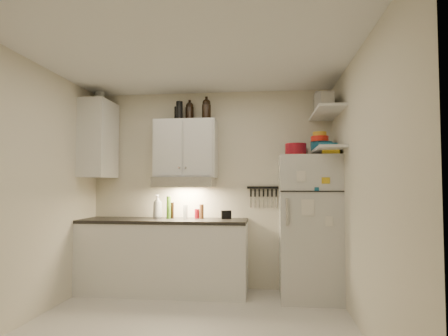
# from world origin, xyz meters

# --- Properties ---
(floor) EXTENTS (3.20, 3.00, 0.02)m
(floor) POSITION_xyz_m (0.00, 0.00, -0.01)
(floor) COLOR silver
(floor) RESTS_ON ground
(ceiling) EXTENTS (3.20, 3.00, 0.02)m
(ceiling) POSITION_xyz_m (0.00, 0.00, 2.61)
(ceiling) COLOR white
(ceiling) RESTS_ON ground
(back_wall) EXTENTS (3.20, 0.02, 2.60)m
(back_wall) POSITION_xyz_m (0.00, 1.51, 1.30)
(back_wall) COLOR beige
(back_wall) RESTS_ON ground
(left_wall) EXTENTS (0.02, 3.00, 2.60)m
(left_wall) POSITION_xyz_m (-1.61, 0.00, 1.30)
(left_wall) COLOR beige
(left_wall) RESTS_ON ground
(right_wall) EXTENTS (0.02, 3.00, 2.60)m
(right_wall) POSITION_xyz_m (1.61, 0.00, 1.30)
(right_wall) COLOR beige
(right_wall) RESTS_ON ground
(base_cabinet) EXTENTS (2.10, 0.60, 0.88)m
(base_cabinet) POSITION_xyz_m (-0.55, 1.20, 0.44)
(base_cabinet) COLOR white
(base_cabinet) RESTS_ON floor
(countertop) EXTENTS (2.10, 0.62, 0.04)m
(countertop) POSITION_xyz_m (-0.55, 1.20, 0.90)
(countertop) COLOR black
(countertop) RESTS_ON base_cabinet
(upper_cabinet) EXTENTS (0.80, 0.33, 0.75)m
(upper_cabinet) POSITION_xyz_m (-0.30, 1.33, 1.83)
(upper_cabinet) COLOR white
(upper_cabinet) RESTS_ON back_wall
(side_cabinet) EXTENTS (0.33, 0.55, 1.00)m
(side_cabinet) POSITION_xyz_m (-1.44, 1.20, 1.95)
(side_cabinet) COLOR white
(side_cabinet) RESTS_ON left_wall
(range_hood) EXTENTS (0.76, 0.46, 0.12)m
(range_hood) POSITION_xyz_m (-0.30, 1.27, 1.39)
(range_hood) COLOR silver
(range_hood) RESTS_ON back_wall
(fridge) EXTENTS (0.70, 0.68, 1.70)m
(fridge) POSITION_xyz_m (1.25, 1.16, 0.85)
(fridge) COLOR silver
(fridge) RESTS_ON floor
(shelf_hi) EXTENTS (0.30, 0.95, 0.03)m
(shelf_hi) POSITION_xyz_m (1.45, 1.02, 2.20)
(shelf_hi) COLOR white
(shelf_hi) RESTS_ON right_wall
(shelf_lo) EXTENTS (0.30, 0.95, 0.03)m
(shelf_lo) POSITION_xyz_m (1.45, 1.02, 1.76)
(shelf_lo) COLOR white
(shelf_lo) RESTS_ON right_wall
(knife_strip) EXTENTS (0.42, 0.02, 0.03)m
(knife_strip) POSITION_xyz_m (0.70, 1.49, 1.32)
(knife_strip) COLOR black
(knife_strip) RESTS_ON back_wall
(dutch_oven) EXTENTS (0.28, 0.28, 0.15)m
(dutch_oven) POSITION_xyz_m (1.10, 1.11, 1.77)
(dutch_oven) COLOR maroon
(dutch_oven) RESTS_ON fridge
(book_stack) EXTENTS (0.21, 0.25, 0.08)m
(book_stack) POSITION_xyz_m (1.48, 0.95, 1.74)
(book_stack) COLOR gold
(book_stack) RESTS_ON fridge
(spice_jar) EXTENTS (0.06, 0.06, 0.10)m
(spice_jar) POSITION_xyz_m (1.25, 1.16, 1.75)
(spice_jar) COLOR silver
(spice_jar) RESTS_ON fridge
(stock_pot) EXTENTS (0.36, 0.36, 0.20)m
(stock_pot) POSITION_xyz_m (1.47, 1.27, 2.31)
(stock_pot) COLOR silver
(stock_pot) RESTS_ON shelf_hi
(tin_a) EXTENTS (0.21, 0.19, 0.21)m
(tin_a) POSITION_xyz_m (1.42, 0.98, 2.32)
(tin_a) COLOR #AAAAAD
(tin_a) RESTS_ON shelf_hi
(tin_b) EXTENTS (0.20, 0.20, 0.16)m
(tin_b) POSITION_xyz_m (1.39, 0.77, 2.29)
(tin_b) COLOR #AAAAAD
(tin_b) RESTS_ON shelf_hi
(bowl_teal) EXTENTS (0.27, 0.27, 0.11)m
(bowl_teal) POSITION_xyz_m (1.42, 1.25, 1.83)
(bowl_teal) COLOR #165B7C
(bowl_teal) RESTS_ON shelf_lo
(bowl_orange) EXTENTS (0.21, 0.21, 0.06)m
(bowl_orange) POSITION_xyz_m (1.39, 1.20, 1.91)
(bowl_orange) COLOR red
(bowl_orange) RESTS_ON bowl_teal
(bowl_yellow) EXTENTS (0.17, 0.17, 0.05)m
(bowl_yellow) POSITION_xyz_m (1.39, 1.20, 1.97)
(bowl_yellow) COLOR gold
(bowl_yellow) RESTS_ON bowl_orange
(plates) EXTENTS (0.29, 0.29, 0.05)m
(plates) POSITION_xyz_m (1.45, 0.95, 1.80)
(plates) COLOR #165B7C
(plates) RESTS_ON shelf_lo
(growler_a) EXTENTS (0.11, 0.11, 0.26)m
(growler_a) POSITION_xyz_m (-0.27, 1.41, 2.33)
(growler_a) COLOR black
(growler_a) RESTS_ON upper_cabinet
(growler_b) EXTENTS (0.12, 0.12, 0.28)m
(growler_b) POSITION_xyz_m (-0.03, 1.30, 2.34)
(growler_b) COLOR black
(growler_b) RESTS_ON upper_cabinet
(thermos_a) EXTENTS (0.11, 0.11, 0.25)m
(thermos_a) POSITION_xyz_m (-0.38, 1.31, 2.32)
(thermos_a) COLOR black
(thermos_a) RESTS_ON upper_cabinet
(thermos_b) EXTENTS (0.09, 0.09, 0.20)m
(thermos_b) POSITION_xyz_m (-0.44, 1.41, 2.30)
(thermos_b) COLOR black
(thermos_b) RESTS_ON upper_cabinet
(side_jar) EXTENTS (0.14, 0.14, 0.17)m
(side_jar) POSITION_xyz_m (-1.48, 1.30, 2.54)
(side_jar) COLOR silver
(side_jar) RESTS_ON side_cabinet
(soap_bottle) EXTENTS (0.16, 0.16, 0.34)m
(soap_bottle) POSITION_xyz_m (-0.66, 1.28, 1.09)
(soap_bottle) COLOR white
(soap_bottle) RESTS_ON countertop
(pepper_mill) EXTENTS (0.07, 0.07, 0.18)m
(pepper_mill) POSITION_xyz_m (-0.09, 1.32, 1.01)
(pepper_mill) COLOR brown
(pepper_mill) RESTS_ON countertop
(oil_bottle) EXTENTS (0.06, 0.06, 0.29)m
(oil_bottle) POSITION_xyz_m (-0.51, 1.26, 1.06)
(oil_bottle) COLOR #335B16
(oil_bottle) RESTS_ON countertop
(vinegar_bottle) EXTENTS (0.05, 0.05, 0.21)m
(vinegar_bottle) POSITION_xyz_m (-0.47, 1.30, 1.02)
(vinegar_bottle) COLOR black
(vinegar_bottle) RESTS_ON countertop
(clear_bottle) EXTENTS (0.07, 0.07, 0.17)m
(clear_bottle) POSITION_xyz_m (-0.30, 1.30, 1.01)
(clear_bottle) COLOR silver
(clear_bottle) RESTS_ON countertop
(red_jar) EXTENTS (0.08, 0.08, 0.12)m
(red_jar) POSITION_xyz_m (-0.15, 1.33, 0.98)
(red_jar) COLOR maroon
(red_jar) RESTS_ON countertop
(caddy) EXTENTS (0.14, 0.12, 0.11)m
(caddy) POSITION_xyz_m (0.23, 1.33, 0.97)
(caddy) COLOR black
(caddy) RESTS_ON countertop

